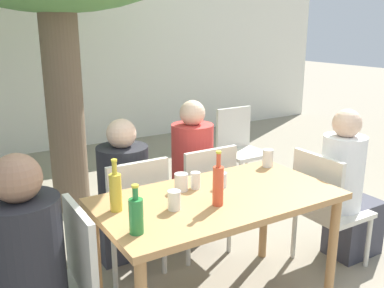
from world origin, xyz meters
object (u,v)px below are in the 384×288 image
at_px(drinking_glass_0, 222,180).
at_px(drinking_glass_4, 174,200).
at_px(soda_bottle_0, 218,184).
at_px(drinking_glass_3, 181,182).
at_px(person_seated_1, 348,194).
at_px(person_seated_2, 120,198).
at_px(person_seated_3, 187,181).
at_px(green_bottle_2, 136,215).
at_px(drinking_glass_2, 195,180).
at_px(patio_chair_2, 133,211).
at_px(patio_chair_0, 61,284).
at_px(patio_chair_3, 202,194).
at_px(patio_chair_4, 239,144).
at_px(patio_chair_1, 326,204).
at_px(drinking_glass_1, 268,158).
at_px(oil_cruet_1, 116,191).
at_px(dining_table_front, 218,210).

bearing_deg(drinking_glass_0, drinking_glass_4, -161.66).
xyz_separation_m(soda_bottle_0, drinking_glass_3, (-0.07, 0.30, -0.07)).
relative_size(person_seated_1, person_seated_2, 1.05).
bearing_deg(person_seated_3, green_bottle_2, 48.98).
relative_size(green_bottle_2, drinking_glass_2, 2.39).
height_order(patio_chair_2, drinking_glass_4, patio_chair_2).
height_order(patio_chair_0, drinking_glass_3, patio_chair_0).
distance_m(patio_chair_3, person_seated_1, 1.10).
xyz_separation_m(person_seated_1, green_bottle_2, (-1.81, -0.18, 0.34)).
distance_m(person_seated_3, drinking_glass_4, 1.12).
bearing_deg(person_seated_3, patio_chair_2, 21.84).
height_order(patio_chair_4, green_bottle_2, green_bottle_2).
bearing_deg(soda_bottle_0, green_bottle_2, -172.22).
bearing_deg(green_bottle_2, drinking_glass_4, 26.87).
xyz_separation_m(patio_chair_1, drinking_glass_3, (-1.10, 0.19, 0.33)).
xyz_separation_m(patio_chair_3, drinking_glass_1, (0.33, -0.36, 0.33)).
xyz_separation_m(patio_chair_4, drinking_glass_2, (-1.46, -1.44, 0.32)).
distance_m(person_seated_1, green_bottle_2, 1.85).
relative_size(person_seated_1, drinking_glass_0, 12.57).
distance_m(patio_chair_3, drinking_glass_2, 0.65).
distance_m(patio_chair_2, drinking_glass_1, 1.03).
distance_m(patio_chair_3, person_seated_3, 0.24).
xyz_separation_m(patio_chair_2, oil_cruet_1, (-0.31, -0.50, 0.39)).
bearing_deg(drinking_glass_2, green_bottle_2, -147.61).
bearing_deg(patio_chair_3, drinking_glass_0, 69.92).
xyz_separation_m(dining_table_front, person_seated_1, (1.19, -0.00, -0.15)).
bearing_deg(green_bottle_2, patio_chair_3, 41.73).
xyz_separation_m(patio_chair_3, green_bottle_2, (-0.90, -0.81, 0.37)).
height_order(patio_chair_1, drinking_glass_2, patio_chair_1).
bearing_deg(drinking_glass_2, person_seated_3, 63.32).
bearing_deg(drinking_glass_1, patio_chair_2, 158.64).
xyz_separation_m(person_seated_2, oil_cruet_1, (-0.31, -0.74, 0.38)).
bearing_deg(drinking_glass_3, patio_chair_0, -166.88).
height_order(dining_table_front, person_seated_2, person_seated_2).
height_order(patio_chair_4, person_seated_3, person_seated_3).
height_order(person_seated_2, soda_bottle_0, person_seated_2).
xyz_separation_m(green_bottle_2, drinking_glass_2, (0.56, 0.36, -0.04)).
height_order(patio_chair_2, soda_bottle_0, soda_bottle_0).
bearing_deg(oil_cruet_1, person_seated_3, 39.65).
xyz_separation_m(dining_table_front, drinking_glass_3, (-0.15, 0.19, 0.15)).
relative_size(soda_bottle_0, drinking_glass_2, 3.00).
bearing_deg(green_bottle_2, oil_cruet_1, 87.23).
height_order(patio_chair_1, drinking_glass_4, patio_chair_1).
bearing_deg(patio_chair_1, drinking_glass_3, 80.26).
xyz_separation_m(person_seated_2, person_seated_3, (0.58, -0.00, 0.03)).
bearing_deg(dining_table_front, soda_bottle_0, -125.46).
bearing_deg(drinking_glass_4, oil_cruet_1, 151.34).
bearing_deg(patio_chair_1, person_seated_2, 55.54).
bearing_deg(dining_table_front, drinking_glass_3, 127.53).
distance_m(patio_chair_1, green_bottle_2, 1.62).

